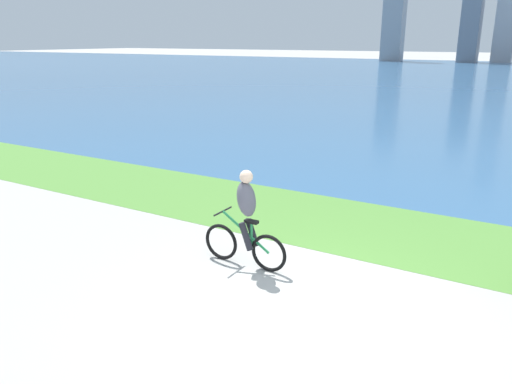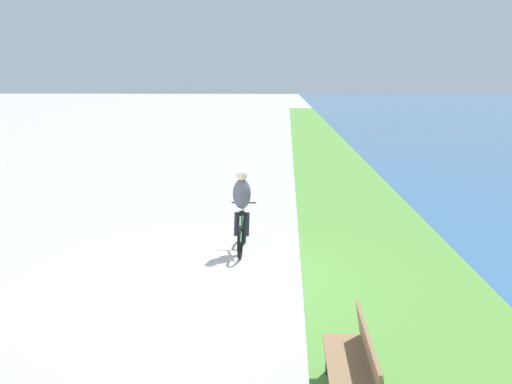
% 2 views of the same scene
% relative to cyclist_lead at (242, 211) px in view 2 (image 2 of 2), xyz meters
% --- Properties ---
extents(ground_plane, '(300.00, 300.00, 0.00)m').
position_rel_cyclist_lead_xyz_m(ground_plane, '(1.32, -0.75, -0.84)').
color(ground_plane, '#B2AFA8').
extents(grass_strip_bayside, '(120.00, 3.17, 0.01)m').
position_rel_cyclist_lead_xyz_m(grass_strip_bayside, '(1.32, 2.77, -0.84)').
color(grass_strip_bayside, '#59933D').
rests_on(grass_strip_bayside, ground).
extents(cyclist_lead, '(1.61, 0.52, 1.69)m').
position_rel_cyclist_lead_xyz_m(cyclist_lead, '(0.00, 0.00, 0.00)').
color(cyclist_lead, black).
rests_on(cyclist_lead, ground).
extents(bench_near_path, '(1.50, 0.47, 0.90)m').
position_rel_cyclist_lead_xyz_m(bench_near_path, '(4.93, 1.62, -0.39)').
color(bench_near_path, olive).
rests_on(bench_near_path, ground).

